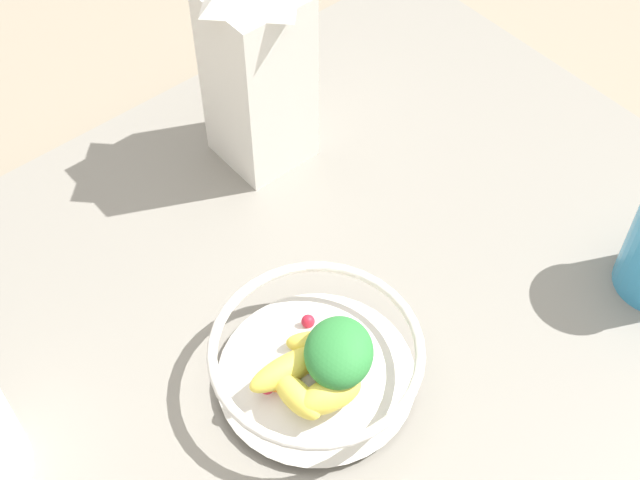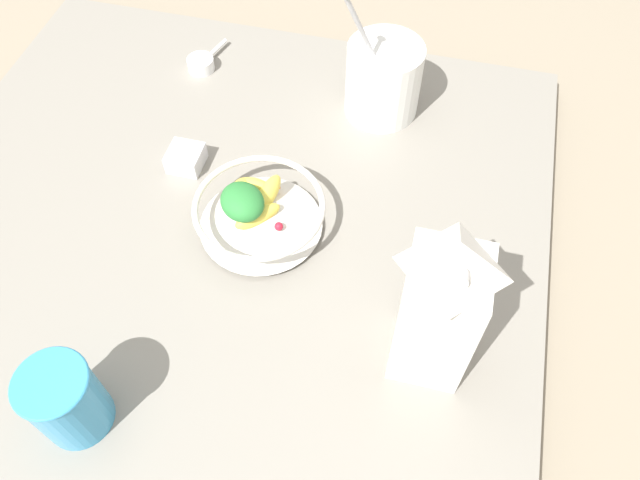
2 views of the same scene
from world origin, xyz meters
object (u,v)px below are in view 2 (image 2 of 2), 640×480
at_px(milk_carton, 440,307).
at_px(spice_jar, 186,159).
at_px(drinking_cup, 65,400).
at_px(yogurt_tub, 383,76).
at_px(fruit_bowl, 258,212).

relative_size(milk_carton, spice_jar, 4.90).
bearing_deg(spice_jar, drinking_cup, -87.05).
distance_m(yogurt_tub, spice_jar, 0.37).
height_order(milk_carton, drinking_cup, milk_carton).
bearing_deg(spice_jar, yogurt_tub, 36.11).
distance_m(yogurt_tub, drinking_cup, 0.71).
relative_size(yogurt_tub, drinking_cup, 2.30).
distance_m(fruit_bowl, yogurt_tub, 0.34).
bearing_deg(yogurt_tub, drinking_cup, -112.29).
bearing_deg(drinking_cup, milk_carton, 24.96).
bearing_deg(fruit_bowl, drinking_cup, -111.22).
bearing_deg(drinking_cup, fruit_bowl, 68.78).
bearing_deg(milk_carton, yogurt_tub, 108.02).
relative_size(drinking_cup, spice_jar, 2.16).
bearing_deg(fruit_bowl, milk_carton, -28.42).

